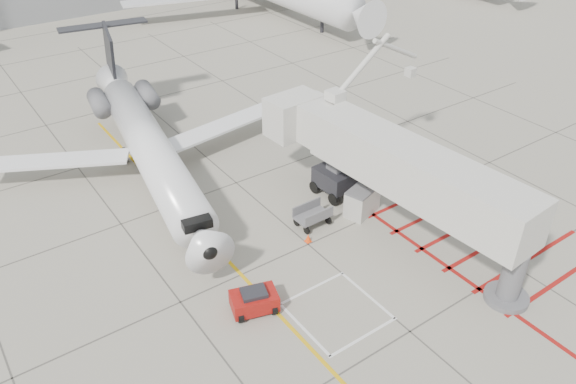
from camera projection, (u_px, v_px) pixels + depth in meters
ground_plane at (354, 284)px, 29.18m from camera, size 260.00×260.00×0.00m
regional_jet at (155, 142)px, 34.51m from camera, size 26.28×31.01×7.28m
jet_bridge at (415, 182)px, 30.37m from camera, size 10.26×19.60×7.62m
pushback_tug at (254, 300)px, 27.27m from camera, size 2.55×2.00×1.31m
baggage_cart at (313, 216)px, 33.13m from camera, size 2.10×1.34×1.31m
ground_power_unit at (362, 201)px, 34.04m from camera, size 2.48×1.88×1.74m
cone_nose at (239, 291)px, 28.39m from camera, size 0.37×0.37×0.51m
cone_side at (308, 238)px, 31.99m from camera, size 0.37×0.37×0.51m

